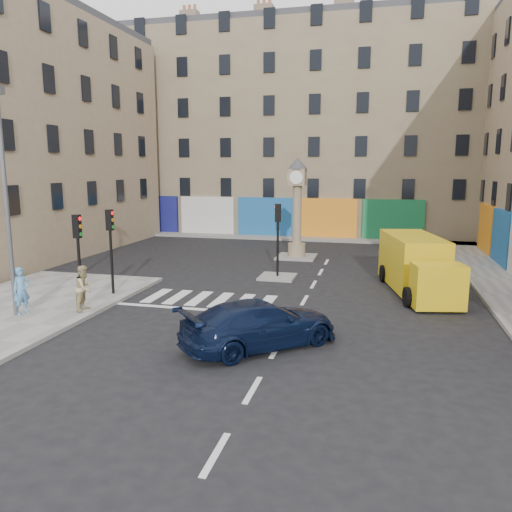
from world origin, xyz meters
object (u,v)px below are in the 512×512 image
at_px(yellow_van, 416,265).
at_px(clock_pillar, 297,201).
at_px(lamp_post, 5,191).
at_px(traffic_light_left_far, 110,238).
at_px(navy_sedan, 260,324).
at_px(traffic_light_island, 278,228).
at_px(pedestrian_tan, 84,288).
at_px(traffic_light_left_near, 78,246).
at_px(pedestrian_blue, 21,291).

bearing_deg(yellow_van, clock_pillar, 121.04).
relative_size(lamp_post, yellow_van, 1.16).
height_order(traffic_light_left_far, navy_sedan, traffic_light_left_far).
distance_m(traffic_light_left_far, yellow_van, 13.74).
xyz_separation_m(traffic_light_island, navy_sedan, (1.44, -9.88, -1.84)).
bearing_deg(pedestrian_tan, traffic_light_left_near, 51.63).
relative_size(traffic_light_left_far, clock_pillar, 0.61).
bearing_deg(traffic_light_left_far, traffic_light_left_near, -90.00).
relative_size(lamp_post, pedestrian_tan, 4.67).
relative_size(traffic_light_island, yellow_van, 0.52).
relative_size(traffic_light_left_far, pedestrian_blue, 2.06).
relative_size(traffic_light_left_far, yellow_van, 0.52).
xyz_separation_m(clock_pillar, navy_sedan, (1.44, -15.88, -2.80)).
height_order(lamp_post, pedestrian_tan, lamp_post).
xyz_separation_m(traffic_light_left_near, lamp_post, (-1.90, -1.40, 2.17)).
xyz_separation_m(traffic_light_left_far, clock_pillar, (6.30, 11.40, 0.93)).
xyz_separation_m(lamp_post, navy_sedan, (9.64, -0.68, -4.04)).
height_order(traffic_light_left_near, traffic_light_left_far, same).
relative_size(traffic_light_left_near, lamp_post, 0.45).
bearing_deg(traffic_light_left_near, traffic_light_island, 51.07).
relative_size(traffic_light_left_far, lamp_post, 0.45).
relative_size(lamp_post, clock_pillar, 1.36).
distance_m(traffic_light_left_near, navy_sedan, 8.23).
bearing_deg(navy_sedan, lamp_post, 41.84).
bearing_deg(traffic_light_left_near, pedestrian_blue, -145.04).
bearing_deg(navy_sedan, pedestrian_blue, 40.66).
bearing_deg(traffic_light_island, yellow_van, -10.09).
xyz_separation_m(traffic_light_island, yellow_van, (6.71, -1.19, -1.35)).
distance_m(clock_pillar, pedestrian_blue, 17.21).
bearing_deg(traffic_light_left_near, lamp_post, -143.62).
bearing_deg(traffic_light_left_near, clock_pillar, 65.45).
xyz_separation_m(lamp_post, pedestrian_tan, (2.20, 1.18, -3.75)).
height_order(clock_pillar, yellow_van, clock_pillar).
height_order(traffic_light_left_near, navy_sedan, traffic_light_left_near).
height_order(traffic_light_left_far, traffic_light_island, traffic_light_left_far).
bearing_deg(traffic_light_island, traffic_light_left_near, -128.93).
bearing_deg(lamp_post, pedestrian_blue, 48.82).
bearing_deg(clock_pillar, traffic_light_left_far, -118.94).
height_order(navy_sedan, pedestrian_blue, pedestrian_blue).
relative_size(traffic_light_island, pedestrian_blue, 2.06).
bearing_deg(lamp_post, yellow_van, 28.23).
distance_m(navy_sedan, pedestrian_blue, 9.52).
bearing_deg(yellow_van, pedestrian_blue, -164.06).
distance_m(navy_sedan, pedestrian_tan, 7.67).
xyz_separation_m(traffic_light_island, pedestrian_blue, (-8.04, -9.02, -1.54)).
xyz_separation_m(traffic_light_left_near, pedestrian_tan, (0.30, -0.22, -1.58)).
bearing_deg(traffic_light_left_far, clock_pillar, 61.06).
height_order(lamp_post, navy_sedan, lamp_post).
bearing_deg(traffic_light_left_far, lamp_post, -116.57).
distance_m(yellow_van, pedestrian_tan, 14.43).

